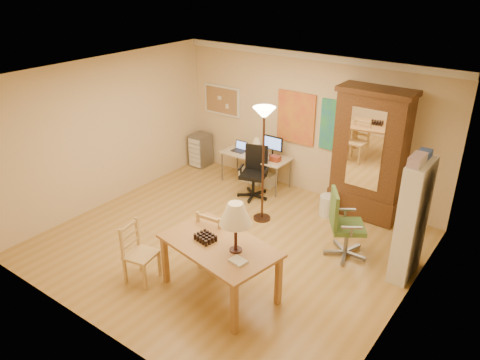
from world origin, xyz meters
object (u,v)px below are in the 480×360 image
Objects in this scene: armoire at (369,163)px; bookshelf at (412,221)px; dining_table at (225,237)px; office_chair_green at (344,239)px; computer_desk at (258,166)px; office_chair_black at (254,184)px.

bookshelf is (1.19, -1.35, -0.12)m from armoire.
office_chair_green is at bearing 64.50° from dining_table.
armoire is at bearing 2.19° from computer_desk.
computer_desk is at bearing 151.85° from office_chair_green.
computer_desk is at bearing -177.81° from armoire.
armoire reaches higher than office_chair_green.
computer_desk is (-1.65, 3.19, -0.54)m from dining_table.
armoire is 1.81m from bookshelf.
office_chair_black is 0.43× the size of armoire.
computer_desk is 1.41× the size of office_chair_black.
armoire reaches higher than office_chair_black.
bookshelf reaches higher than computer_desk.
office_chair_black is 2.21m from armoire.
computer_desk is 2.87m from office_chair_green.
office_chair_green is (2.53, -1.35, -0.10)m from computer_desk.
bookshelf reaches higher than dining_table.
office_chair_green is (0.88, 1.84, -0.64)m from dining_table.
bookshelf reaches higher than office_chair_green.
computer_desk is 0.80× the size of bookshelf.
bookshelf is (1.80, 1.92, -0.05)m from dining_table.
armoire is (0.61, 3.28, 0.08)m from dining_table.
dining_table is 1.55× the size of office_chair_green.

